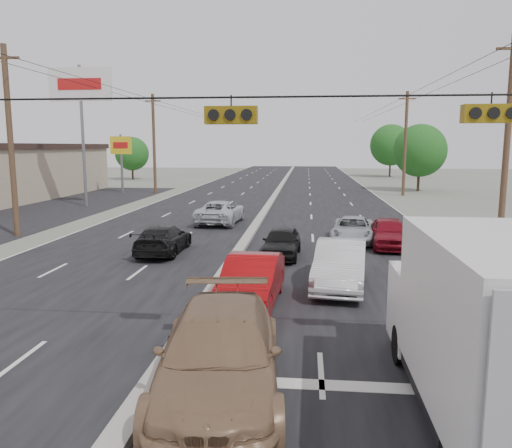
# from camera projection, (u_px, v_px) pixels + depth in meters

# --- Properties ---
(ground) EXTENTS (200.00, 200.00, 0.00)m
(ground) POSITION_uv_depth(u_px,v_px,m) (166.00, 368.00, 10.99)
(ground) COLOR #606356
(ground) RESTS_ON ground
(road_surface) EXTENTS (20.00, 160.00, 0.02)m
(road_surface) POSITION_uv_depth(u_px,v_px,m) (269.00, 206.00, 40.48)
(road_surface) COLOR black
(road_surface) RESTS_ON ground
(center_median) EXTENTS (0.50, 160.00, 0.20)m
(center_median) POSITION_uv_depth(u_px,v_px,m) (269.00, 205.00, 40.46)
(center_median) COLOR gray
(center_median) RESTS_ON ground
(parking_lot) EXTENTS (10.00, 42.00, 0.02)m
(parking_lot) POSITION_uv_depth(u_px,v_px,m) (37.00, 211.00, 37.25)
(parking_lot) COLOR black
(parking_lot) RESTS_ON ground
(utility_pole_left_b) EXTENTS (1.60, 0.30, 10.00)m
(utility_pole_left_b) POSITION_uv_depth(u_px,v_px,m) (10.00, 141.00, 26.19)
(utility_pole_left_b) COLOR #422D1E
(utility_pole_left_b) RESTS_ON ground
(utility_pole_left_c) EXTENTS (1.60, 0.30, 10.00)m
(utility_pole_left_c) POSITION_uv_depth(u_px,v_px,m) (154.00, 143.00, 50.76)
(utility_pole_left_c) COLOR #422D1E
(utility_pole_left_c) RESTS_ON ground
(utility_pole_right_b) EXTENTS (1.60, 0.30, 10.00)m
(utility_pole_right_b) POSITION_uv_depth(u_px,v_px,m) (507.00, 140.00, 23.70)
(utility_pole_right_b) COLOR #422D1E
(utility_pole_right_b) RESTS_ON ground
(utility_pole_right_c) EXTENTS (1.60, 0.30, 10.00)m
(utility_pole_right_c) POSITION_uv_depth(u_px,v_px,m) (405.00, 143.00, 48.27)
(utility_pole_right_c) COLOR #422D1E
(utility_pole_right_c) RESTS_ON ground
(traffic_signals) EXTENTS (25.00, 0.30, 0.54)m
(traffic_signals) POSITION_uv_depth(u_px,v_px,m) (226.00, 113.00, 10.00)
(traffic_signals) COLOR black
(traffic_signals) RESTS_ON ground
(pole_sign_billboard) EXTENTS (5.00, 0.25, 11.00)m
(pole_sign_billboard) POSITION_uv_depth(u_px,v_px,m) (81.00, 93.00, 38.58)
(pole_sign_billboard) COLOR slate
(pole_sign_billboard) RESTS_ON ground
(pole_sign_far) EXTENTS (2.20, 0.25, 6.00)m
(pole_sign_far) POSITION_uv_depth(u_px,v_px,m) (121.00, 150.00, 51.21)
(pole_sign_far) COLOR slate
(pole_sign_far) RESTS_ON ground
(tree_left_far) EXTENTS (4.80, 4.80, 6.12)m
(tree_left_far) POSITION_uv_depth(u_px,v_px,m) (132.00, 154.00, 71.57)
(tree_left_far) COLOR #382619
(tree_left_far) RESTS_ON ground
(tree_right_mid) EXTENTS (5.60, 5.60, 7.14)m
(tree_right_mid) POSITION_uv_depth(u_px,v_px,m) (420.00, 151.00, 53.06)
(tree_right_mid) COLOR #382619
(tree_right_mid) RESTS_ON ground
(tree_right_far) EXTENTS (6.40, 6.40, 8.16)m
(tree_right_far) POSITION_uv_depth(u_px,v_px,m) (391.00, 145.00, 77.43)
(tree_right_far) COLOR #382619
(tree_right_far) RESTS_ON ground
(box_truck) EXTENTS (2.45, 6.77, 3.43)m
(box_truck) POSITION_uv_depth(u_px,v_px,m) (490.00, 328.00, 8.53)
(box_truck) COLOR black
(box_truck) RESTS_ON ground
(tan_sedan) EXTENTS (2.91, 5.97, 1.67)m
(tan_sedan) POSITION_uv_depth(u_px,v_px,m) (220.00, 355.00, 9.67)
(tan_sedan) COLOR #88674A
(tan_sedan) RESTS_ON ground
(red_sedan) EXTENTS (1.84, 4.61, 1.49)m
(red_sedan) POSITION_uv_depth(u_px,v_px,m) (252.00, 281.00, 15.23)
(red_sedan) COLOR #91080B
(red_sedan) RESTS_ON ground
(queue_car_a) EXTENTS (1.76, 3.93, 1.31)m
(queue_car_a) POSITION_uv_depth(u_px,v_px,m) (281.00, 242.00, 21.85)
(queue_car_a) COLOR black
(queue_car_a) RESTS_ON ground
(queue_car_b) EXTENTS (2.21, 4.92, 1.57)m
(queue_car_b) POSITION_uv_depth(u_px,v_px,m) (340.00, 265.00, 17.15)
(queue_car_b) COLOR silver
(queue_car_b) RESTS_ON ground
(queue_car_c) EXTENTS (2.61, 4.71, 1.25)m
(queue_car_c) POSITION_uv_depth(u_px,v_px,m) (353.00, 230.00, 25.32)
(queue_car_c) COLOR #A2A6A9
(queue_car_c) RESTS_ON ground
(queue_car_d) EXTENTS (2.43, 5.29, 1.50)m
(queue_car_d) POSITION_uv_depth(u_px,v_px,m) (491.00, 269.00, 16.75)
(queue_car_d) COLOR #101651
(queue_car_d) RESTS_ON ground
(queue_car_e) EXTENTS (1.90, 4.25, 1.42)m
(queue_car_e) POSITION_uv_depth(u_px,v_px,m) (389.00, 233.00, 23.89)
(queue_car_e) COLOR maroon
(queue_car_e) RESTS_ON ground
(oncoming_near) EXTENTS (1.83, 4.48, 1.30)m
(oncoming_near) POSITION_uv_depth(u_px,v_px,m) (163.00, 239.00, 22.58)
(oncoming_near) COLOR black
(oncoming_near) RESTS_ON ground
(oncoming_far) EXTENTS (2.70, 5.35, 1.45)m
(oncoming_far) POSITION_uv_depth(u_px,v_px,m) (220.00, 212.00, 31.28)
(oncoming_far) COLOR #B9BDC2
(oncoming_far) RESTS_ON ground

